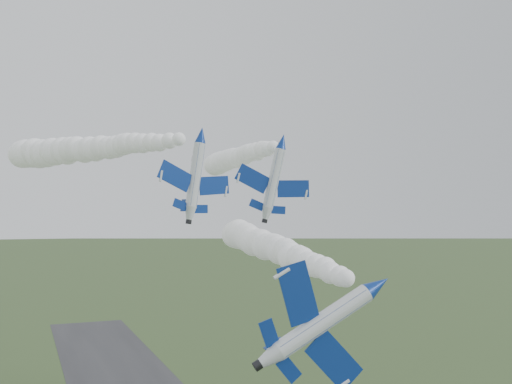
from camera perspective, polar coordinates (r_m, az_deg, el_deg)
jet_lead at (r=51.98m, az=12.15°, el=-9.11°), size 6.12×14.28×10.32m
smoke_trail_jet_lead at (r=87.26m, az=1.50°, el=-5.56°), size 12.78×68.19×5.55m
jet_pair_left at (r=71.22m, az=-5.45°, el=5.70°), size 10.18×12.00×3.27m
smoke_trail_jet_pair_left at (r=102.92m, az=-17.11°, el=4.11°), size 24.29×66.31×5.85m
jet_pair_right at (r=74.90m, az=2.67°, el=5.08°), size 9.88×11.95×3.49m
smoke_trail_jet_pair_right at (r=111.64m, az=-2.19°, el=3.37°), size 17.06×69.62×5.18m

